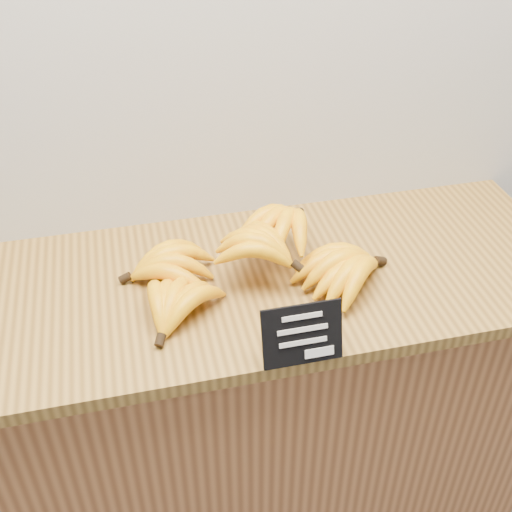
# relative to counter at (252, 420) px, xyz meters

# --- Properties ---
(counter) EXTENTS (1.34, 0.50, 0.90)m
(counter) POSITION_rel_counter_xyz_m (0.00, 0.00, 0.00)
(counter) COLOR #9C5F32
(counter) RESTS_ON ground
(counter_top) EXTENTS (1.42, 0.54, 0.03)m
(counter_top) POSITION_rel_counter_xyz_m (0.00, 0.00, 0.47)
(counter_top) COLOR olive
(counter_top) RESTS_ON counter
(chalkboard_sign) EXTENTS (0.15, 0.04, 0.12)m
(chalkboard_sign) POSITION_rel_counter_xyz_m (0.04, -0.25, 0.54)
(chalkboard_sign) COLOR black
(chalkboard_sign) RESTS_ON counter_top
(banana_pile) EXTENTS (0.58, 0.33, 0.12)m
(banana_pile) POSITION_rel_counter_xyz_m (-0.00, -0.02, 0.53)
(banana_pile) COLOR #F9B209
(banana_pile) RESTS_ON counter_top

